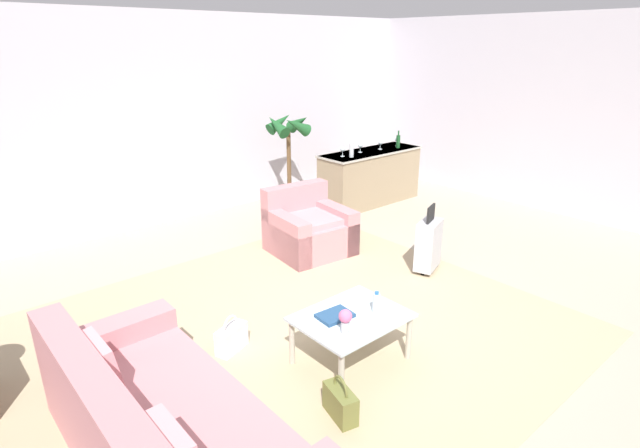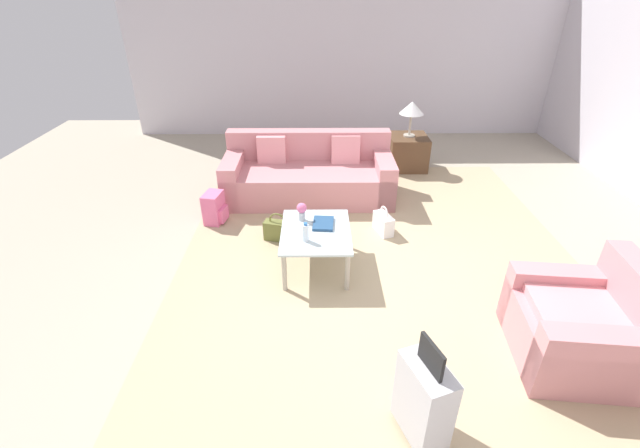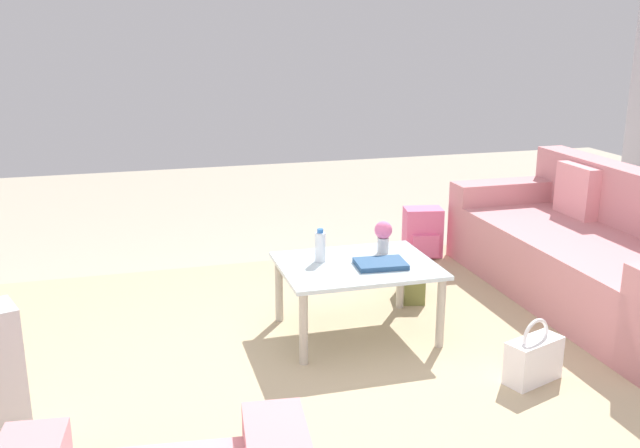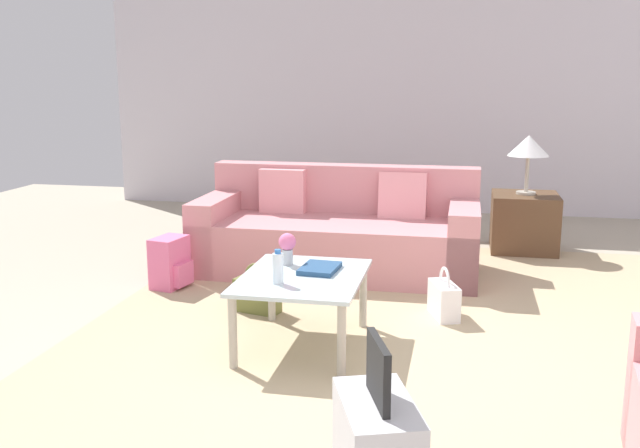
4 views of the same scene
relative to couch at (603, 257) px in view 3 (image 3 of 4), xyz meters
name	(u,v)px [view 3 (image 3 of 4)]	position (x,y,z in m)	size (l,w,h in m)	color
ground_plane	(314,380)	(2.20, 0.60, -0.30)	(12.00, 12.00, 0.00)	#A89E89
area_rug	(434,382)	(1.60, 0.80, -0.29)	(5.20, 4.40, 0.01)	tan
couch	(603,257)	(0.00, 0.00, 0.00)	(0.99, 2.33, 0.86)	#C67F84
coffee_table	(357,273)	(1.80, 0.10, 0.09)	(0.92, 0.72, 0.45)	silver
water_bottle	(320,246)	(2.00, 0.00, 0.25)	(0.06, 0.06, 0.20)	silver
coffee_table_book	(381,264)	(1.68, 0.18, 0.17)	(0.29, 0.21, 0.03)	navy
flower_vase	(383,234)	(1.58, -0.05, 0.28)	(0.11, 0.11, 0.21)	#B2B7BC
handbag_white	(534,359)	(1.09, 0.93, -0.17)	(0.35, 0.24, 0.36)	white
handbag_olive	(412,280)	(1.24, -0.36, -0.17)	(0.21, 0.34, 0.36)	olive
backpack_pink	(423,233)	(0.80, -1.19, -0.10)	(0.33, 0.29, 0.40)	pink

